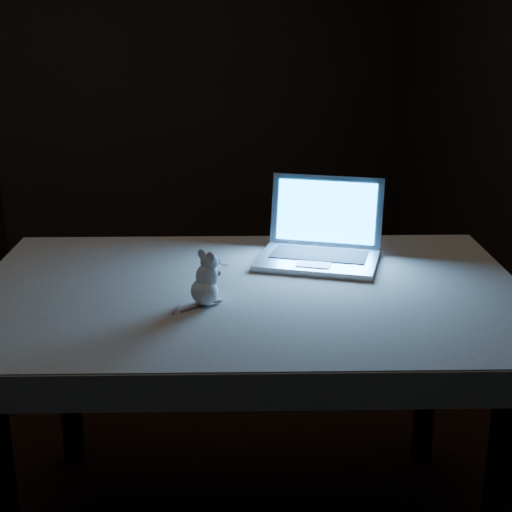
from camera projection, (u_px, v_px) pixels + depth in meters
name	position (u px, v px, depth m)	size (l,w,h in m)	color
floor	(232.00, 470.00, 2.73)	(5.00, 5.00, 0.00)	black
back_wall	(86.00, 65.00, 4.52)	(4.50, 0.04, 2.60)	black
table	(250.00, 413.00, 2.31)	(1.53, 0.98, 0.82)	black
tablecloth	(256.00, 297.00, 2.24)	(1.63, 1.08, 0.09)	beige
laptop	(319.00, 225.00, 2.36)	(0.38, 0.33, 0.26)	#B7B6BB
plush_mouse	(204.00, 278.00, 2.04)	(0.11, 0.11, 0.15)	white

